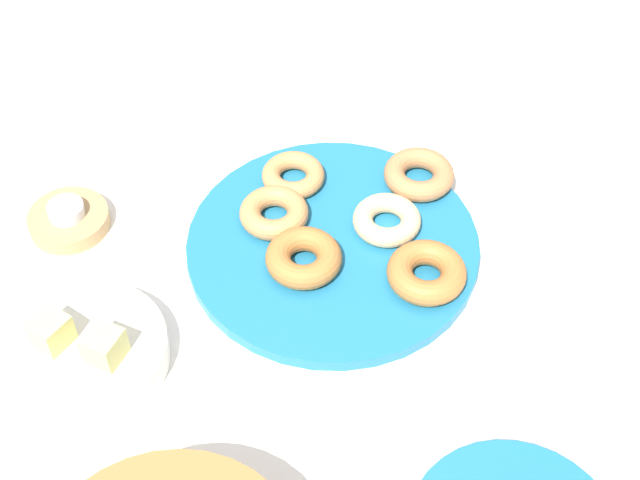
# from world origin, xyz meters

# --- Properties ---
(ground_plane) EXTENTS (2.40, 2.40, 0.00)m
(ground_plane) POSITION_xyz_m (0.00, 0.00, 0.00)
(ground_plane) COLOR white
(donut_plate) EXTENTS (0.35, 0.35, 0.02)m
(donut_plate) POSITION_xyz_m (0.00, 0.00, 0.01)
(donut_plate) COLOR #1E6B93
(donut_plate) RESTS_ON ground_plane
(donut_0) EXTENTS (0.12, 0.12, 0.03)m
(donut_0) POSITION_xyz_m (-0.12, -0.00, 0.03)
(donut_0) COLOR #AD6B33
(donut_0) RESTS_ON donut_plate
(donut_1) EXTENTS (0.12, 0.12, 0.03)m
(donut_1) POSITION_xyz_m (0.08, 0.01, 0.03)
(donut_1) COLOR #C6844C
(donut_1) RESTS_ON donut_plate
(donut_2) EXTENTS (0.10, 0.10, 0.02)m
(donut_2) POSITION_xyz_m (0.09, -0.06, 0.03)
(donut_2) COLOR #C6844C
(donut_2) RESTS_ON donut_plate
(donut_3) EXTENTS (0.11, 0.11, 0.03)m
(donut_3) POSITION_xyz_m (-0.04, -0.14, 0.03)
(donut_3) COLOR #B27547
(donut_3) RESTS_ON donut_plate
(donut_4) EXTENTS (0.09, 0.09, 0.03)m
(donut_4) POSITION_xyz_m (0.01, 0.05, 0.03)
(donut_4) COLOR #AD6B33
(donut_4) RESTS_ON donut_plate
(donut_5) EXTENTS (0.08, 0.08, 0.02)m
(donut_5) POSITION_xyz_m (-0.04, -0.05, 0.03)
(donut_5) COLOR #EABC84
(donut_5) RESTS_ON donut_plate
(candle_holder) EXTENTS (0.10, 0.10, 0.02)m
(candle_holder) POSITION_xyz_m (0.30, 0.13, 0.01)
(candle_holder) COLOR tan
(candle_holder) RESTS_ON ground_plane
(tealight) EXTENTS (0.04, 0.04, 0.01)m
(tealight) POSITION_xyz_m (0.30, 0.13, 0.03)
(tealight) COLOR silver
(tealight) RESTS_ON candle_holder
(fruit_bowl) EXTENTS (0.17, 0.17, 0.03)m
(fruit_bowl) POSITION_xyz_m (0.15, 0.27, 0.02)
(fruit_bowl) COLOR silver
(fruit_bowl) RESTS_ON ground_plane
(melon_chunk_left) EXTENTS (0.04, 0.04, 0.04)m
(melon_chunk_left) POSITION_xyz_m (0.11, 0.27, 0.05)
(melon_chunk_left) COLOR #DBD67A
(melon_chunk_left) RESTS_ON fruit_bowl
(melon_chunk_right) EXTENTS (0.04, 0.04, 0.04)m
(melon_chunk_right) POSITION_xyz_m (0.18, 0.28, 0.05)
(melon_chunk_right) COLOR #DBD67A
(melon_chunk_right) RESTS_ON fruit_bowl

